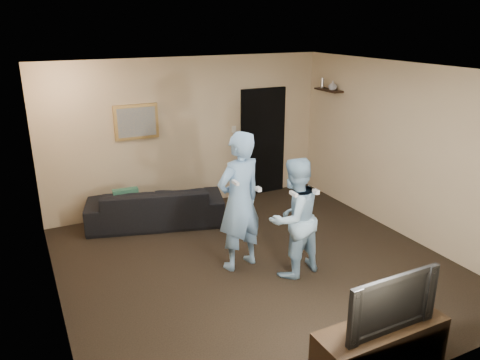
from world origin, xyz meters
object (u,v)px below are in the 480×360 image
wii_player_right (294,218)px  sofa (156,205)px  television (386,299)px  wii_player_left (239,202)px  tv_console (380,347)px

wii_player_right → sofa: bearing=116.2°
television → wii_player_right: 1.91m
wii_player_left → television: bearing=-82.6°
tv_console → wii_player_left: (-0.31, 2.38, 0.68)m
wii_player_left → wii_player_right: wii_player_left is taller
television → wii_player_left: wii_player_left is taller
sofa → wii_player_left: size_ratio=1.16×
sofa → tv_console: bearing=117.9°
wii_player_right → tv_console: bearing=-96.8°
tv_console → television: television is taller
sofa → wii_player_right: wii_player_right is taller
wii_player_left → tv_console: bearing=-82.6°
sofa → wii_player_left: (0.61, -1.85, 0.62)m
sofa → tv_console: 4.32m
sofa → television: 4.35m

